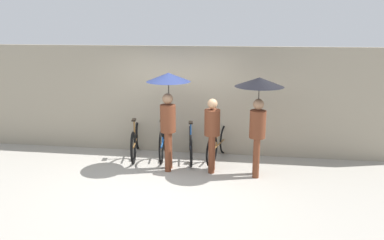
% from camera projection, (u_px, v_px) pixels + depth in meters
% --- Properties ---
extents(ground_plane, '(30.00, 30.00, 0.00)m').
position_uv_depth(ground_plane, '(163.00, 183.00, 7.28)').
color(ground_plane, '#9E998E').
extents(back_wall, '(10.75, 0.12, 2.52)m').
position_uv_depth(back_wall, '(180.00, 100.00, 8.78)').
color(back_wall, gray).
rests_on(back_wall, ground).
extents(parked_bicycle_0, '(0.50, 1.72, 1.00)m').
position_uv_depth(parked_bicycle_0, '(136.00, 140.00, 8.70)').
color(parked_bicycle_0, black).
rests_on(parked_bicycle_0, ground).
extents(parked_bicycle_1, '(0.44, 1.69, 0.97)m').
position_uv_depth(parked_bicycle_1, '(163.00, 140.00, 8.64)').
color(parked_bicycle_1, black).
rests_on(parked_bicycle_1, ground).
extents(parked_bicycle_2, '(0.48, 1.73, 0.99)m').
position_uv_depth(parked_bicycle_2, '(191.00, 142.00, 8.55)').
color(parked_bicycle_2, black).
rests_on(parked_bicycle_2, ground).
extents(parked_bicycle_3, '(0.54, 1.63, 1.09)m').
position_uv_depth(parked_bicycle_3, '(219.00, 143.00, 8.45)').
color(parked_bicycle_3, black).
rests_on(parked_bicycle_3, ground).
extents(pedestrian_leading, '(0.91, 0.91, 2.04)m').
position_uv_depth(pedestrian_leading, '(168.00, 97.00, 7.63)').
color(pedestrian_leading, brown).
rests_on(pedestrian_leading, ground).
extents(pedestrian_center, '(0.32, 0.32, 1.55)m').
position_uv_depth(pedestrian_center, '(212.00, 130.00, 7.63)').
color(pedestrian_center, brown).
rests_on(pedestrian_center, ground).
extents(pedestrian_trailing, '(0.97, 0.97, 1.99)m').
position_uv_depth(pedestrian_trailing, '(259.00, 100.00, 7.32)').
color(pedestrian_trailing, brown).
rests_on(pedestrian_trailing, ground).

